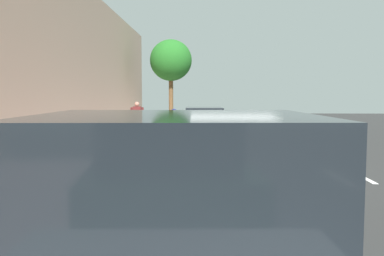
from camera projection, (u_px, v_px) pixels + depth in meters
ground at (233, 164)px, 12.18m from camera, size 65.90×65.90×0.00m
sidewalk at (100, 161)px, 12.30m from camera, size 3.72×41.19×0.16m
curb_edge at (164, 161)px, 12.24m from camera, size 0.16×41.19×0.16m
lane_stripe_centre at (333, 161)px, 12.67m from camera, size 0.14×40.00×0.01m
lane_stripe_bike_edge at (213, 164)px, 12.20m from camera, size 0.12×41.19×0.01m
building_facade at (27, 52)px, 12.10m from camera, size 0.50×41.19×6.64m
parked_sedan_grey_nearest at (204, 125)px, 17.57m from camera, size 1.96×4.46×1.52m
parked_sedan_red_second at (195, 147)px, 10.29m from camera, size 2.03×4.49×1.52m
parked_pickup_silver_mid at (179, 235)px, 3.44m from camera, size 2.18×5.37×1.95m
bicycle_at_curb at (179, 152)px, 12.20m from camera, size 1.61×0.71×0.73m
cyclist_with_backpack at (173, 130)px, 12.62m from camera, size 0.53×0.55×1.63m
street_tree_near_cyclist at (171, 61)px, 27.12m from camera, size 2.77×2.77×5.53m
pedestrian_on_phone at (137, 116)px, 19.51m from camera, size 0.62×0.26×1.57m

